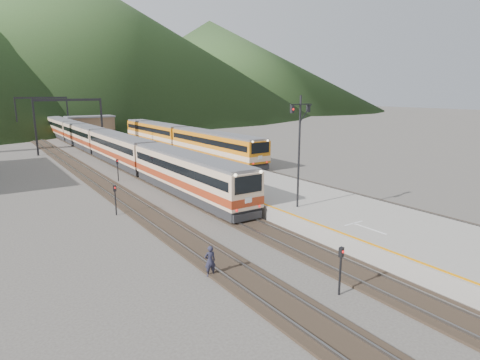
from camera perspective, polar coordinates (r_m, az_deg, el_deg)
ground at (r=19.61m, az=24.83°, el=-16.00°), size 400.00×400.00×0.00m
track_main at (r=51.59m, az=-16.25°, el=2.02°), size 2.60×200.00×0.23m
track_far at (r=50.34m, az=-21.66°, el=1.38°), size 2.60×200.00×0.23m
track_second at (r=56.07m, az=-5.00°, el=3.27°), size 2.60×200.00×0.23m
platform at (r=51.63m, az=-9.67°, el=2.84°), size 8.00×100.00×1.00m
gantry_near at (r=64.76m, az=-23.13°, el=8.48°), size 9.55×0.25×8.00m
gantry_far at (r=89.40m, az=-26.30°, el=9.02°), size 9.55×0.25×8.00m
station_shed at (r=89.18m, az=-20.53°, el=7.56°), size 9.40×4.40×3.10m
hill_b at (r=244.40m, az=-24.32°, el=18.11°), size 220.00×220.00×75.00m
hill_c at (r=252.33m, az=-4.28°, el=16.07°), size 160.00×160.00×50.00m
main_train at (r=70.12m, az=-21.33°, el=5.81°), size 2.70×92.87×3.30m
second_train at (r=62.40m, az=-8.39°, el=5.95°), size 2.98×40.56×3.64m
signal_mast at (r=27.80m, az=8.44°, el=5.53°), size 2.17×0.57×7.74m
short_signal_a at (r=18.72m, az=14.11°, el=-11.58°), size 0.25×0.20×2.27m
short_signal_b at (r=42.61m, az=-17.02°, el=1.76°), size 0.24×0.20×2.27m
short_signal_c at (r=30.89m, az=-17.33°, el=-2.19°), size 0.25×0.20×2.27m
worker at (r=20.23m, az=-4.28°, el=-11.41°), size 0.63×0.46×1.59m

